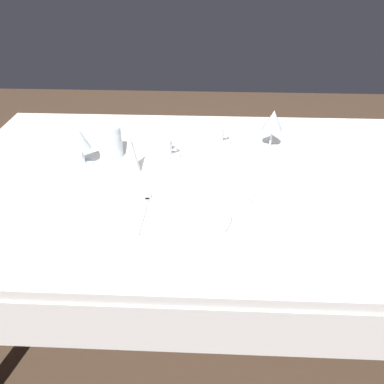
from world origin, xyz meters
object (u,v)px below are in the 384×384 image
dinner_plate (190,217)px  wine_glass_left (273,122)px  spoon_soup (250,213)px  wine_glass_centre (80,140)px  coffee_cup_left (163,146)px  dinner_knife (240,218)px  drink_tumbler (113,143)px  fork_outer (144,211)px  napkin_folded (131,152)px  coffee_cup_right (215,133)px

dinner_plate → wine_glass_left: wine_glass_left is taller
spoon_soup → wine_glass_centre: size_ratio=1.49×
coffee_cup_left → wine_glass_left: 0.44m
dinner_knife → spoon_soup: bearing=36.8°
drink_tumbler → wine_glass_centre: bearing=-144.4°
dinner_plate → fork_outer: (-0.15, 0.03, -0.01)m
coffee_cup_left → wine_glass_centre: size_ratio=0.66×
wine_glass_left → napkin_folded: bearing=-158.0°
dinner_knife → coffee_cup_left: 0.48m
spoon_soup → wine_glass_centre: wine_glass_centre is taller
dinner_knife → coffee_cup_right: size_ratio=2.47×
dinner_knife → coffee_cup_left: bearing=125.4°
coffee_cup_left → dinner_plate: bearing=-72.6°
fork_outer → coffee_cup_right: coffee_cup_right is taller
fork_outer → dinner_knife: bearing=-4.2°
wine_glass_centre → drink_tumbler: size_ratio=1.21×
dinner_knife → coffee_cup_left: size_ratio=2.40×
coffee_cup_left → napkin_folded: bearing=-128.4°
wine_glass_centre → napkin_folded: size_ratio=0.91×
dinner_plate → napkin_folded: (-0.23, 0.27, 0.07)m
dinner_plate → napkin_folded: napkin_folded is taller
wine_glass_left → napkin_folded: (-0.53, -0.21, -0.03)m
dinner_knife → drink_tumbler: drink_tumbler is taller
fork_outer → wine_glass_centre: bearing=133.2°
wine_glass_centre → spoon_soup: bearing=-25.4°
spoon_soup → coffee_cup_left: 0.48m
spoon_soup → wine_glass_left: size_ratio=1.37×
coffee_cup_right → drink_tumbler: bearing=-161.7°
fork_outer → napkin_folded: size_ratio=1.37×
napkin_folded → wine_glass_left: bearing=22.0°
wine_glass_centre → napkin_folded: bearing=-13.9°
dinner_knife → dinner_plate: bearing=-175.7°
coffee_cup_left → coffee_cup_right: bearing=31.3°
coffee_cup_right → wine_glass_centre: wine_glass_centre is taller
spoon_soup → coffee_cup_right: (-0.10, 0.49, 0.04)m
spoon_soup → wine_glass_left: wine_glass_left is taller
spoon_soup → coffee_cup_right: bearing=102.0°
fork_outer → coffee_cup_right: (0.23, 0.49, 0.04)m
spoon_soup → wine_glass_left: bearing=75.2°
coffee_cup_right → wine_glass_left: size_ratio=0.59×
coffee_cup_left → napkin_folded: napkin_folded is taller
fork_outer → wine_glass_left: size_ratio=1.39×
fork_outer → coffee_cup_left: bearing=86.5°
wine_glass_left → napkin_folded: size_ratio=0.98×
fork_outer → coffee_cup_left: 0.37m
fork_outer → drink_tumbler: bearing=115.5°
spoon_soup → drink_tumbler: size_ratio=1.80×
coffee_cup_right → napkin_folded: 0.40m
coffee_cup_left → coffee_cup_right: (0.20, 0.12, 0.00)m
dinner_plate → dinner_knife: 0.15m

